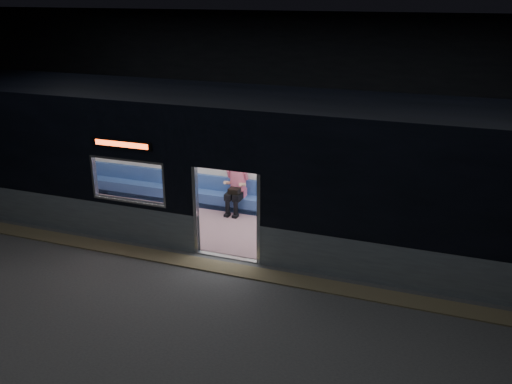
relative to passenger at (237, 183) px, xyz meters
The scene contains 7 objects.
station_floor 3.72m from the passenger, 77.83° to the right, with size 24.00×14.00×0.01m, color #47494C.
station_envelope 4.60m from the passenger, 77.83° to the right, with size 24.00×14.00×5.00m.
tactile_strip 3.20m from the passenger, 75.69° to the right, with size 22.80×0.50×0.03m, color #8C7F59.
metro_car 1.62m from the passenger, 52.73° to the right, with size 18.00×3.04×3.35m.
passenger is the anchor object (origin of this frame).
handbag 0.29m from the passenger, 85.46° to the right, with size 0.28×0.24×0.14m, color black.
transit_map 5.17m from the passenger, ahead, with size 1.01×0.03×0.65m, color white.
Camera 1 is at (4.24, -8.83, 5.58)m, focal length 38.00 mm.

